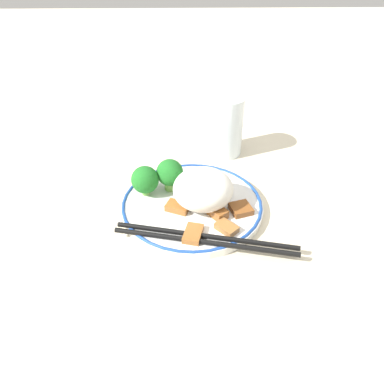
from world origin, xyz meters
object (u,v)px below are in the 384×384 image
(broccoli_back_left, at_px, (170,173))
(broccoli_back_center, at_px, (145,180))
(drinking_glass, at_px, (226,126))
(plate, at_px, (192,205))
(chopsticks, at_px, (205,239))

(broccoli_back_left, distance_m, broccoli_back_center, 0.04)
(broccoli_back_left, height_order, drinking_glass, drinking_glass)
(plate, xyz_separation_m, chopsticks, (0.02, -0.08, 0.01))
(plate, relative_size, drinking_glass, 1.96)
(plate, distance_m, chopsticks, 0.09)
(plate, height_order, broccoli_back_center, broccoli_back_center)
(chopsticks, xyz_separation_m, drinking_glass, (0.05, 0.25, 0.04))
(broccoli_back_left, relative_size, broccoli_back_center, 1.09)
(chopsticks, height_order, drinking_glass, drinking_glass)
(plate, bearing_deg, broccoli_back_center, 161.49)
(broccoli_back_left, bearing_deg, drinking_glass, 53.13)
(plate, distance_m, broccoli_back_center, 0.08)
(broccoli_back_left, xyz_separation_m, drinking_glass, (0.10, 0.13, 0.01))
(broccoli_back_left, height_order, chopsticks, broccoli_back_left)
(broccoli_back_center, bearing_deg, broccoli_back_left, 18.00)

